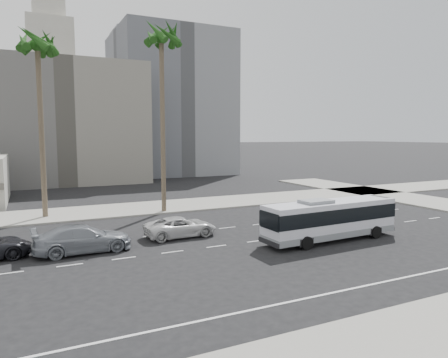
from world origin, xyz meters
TOP-DOWN VIEW (x-y plane):
  - ground at (0.00, 0.00)m, footprint 700.00×700.00m
  - sidewalk_north at (0.00, 15.50)m, footprint 120.00×7.00m
  - midrise_beige_west at (-12.00, 45.00)m, footprint 24.00×18.00m
  - midrise_gray_center at (8.00, 52.00)m, footprint 20.00×20.00m
  - civic_tower at (-2.00, 250.00)m, footprint 42.00×42.00m
  - highrise_right at (45.00, 230.00)m, footprint 26.00×26.00m
  - highrise_far at (70.00, 260.00)m, footprint 22.00×22.00m
  - city_bus at (1.74, -1.96)m, footprint 10.28×2.73m
  - car_a at (-7.22, 3.49)m, footprint 2.55×5.24m
  - car_b at (-13.99, 2.40)m, footprint 2.64×5.98m
  - palm_near at (-5.52, 12.88)m, footprint 5.12×5.12m
  - palm_mid at (-15.69, 14.82)m, footprint 5.20×5.20m

SIDE VIEW (x-z plane):
  - ground at x=0.00m, z-range 0.00..0.00m
  - sidewalk_north at x=0.00m, z-range 0.00..0.15m
  - car_a at x=-7.22m, z-range 0.00..1.43m
  - car_b at x=-13.99m, z-range 0.00..1.71m
  - city_bus at x=1.74m, z-range 0.07..3.00m
  - midrise_beige_west at x=-12.00m, z-range 0.00..18.00m
  - midrise_gray_center at x=8.00m, z-range 0.00..26.00m
  - palm_mid at x=-15.69m, z-range 6.41..22.46m
  - palm_near at x=-5.52m, z-range 6.99..24.22m
  - highrise_far at x=70.00m, z-range 0.00..60.00m
  - highrise_right at x=45.00m, z-range 0.00..70.00m
  - civic_tower at x=-2.00m, z-range -25.67..103.33m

